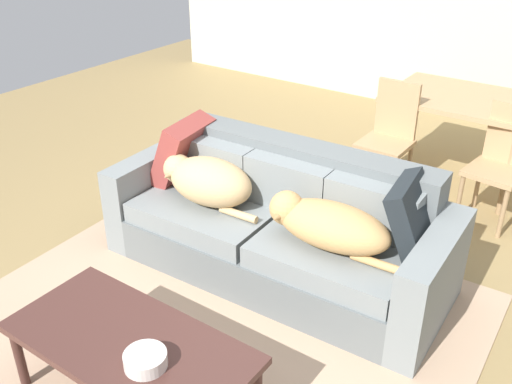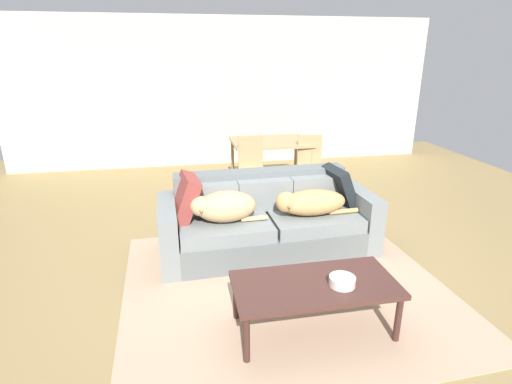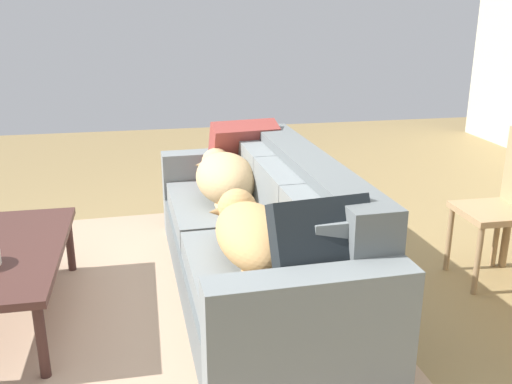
{
  "view_description": "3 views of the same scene",
  "coord_description": "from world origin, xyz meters",
  "px_view_note": "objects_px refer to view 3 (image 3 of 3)",
  "views": [
    {
      "loc": [
        1.76,
        -2.57,
        2.36
      ],
      "look_at": [
        -0.17,
        0.17,
        0.58
      ],
      "focal_mm": 40.62,
      "sensor_mm": 36.0,
      "label": 1
    },
    {
      "loc": [
        -0.91,
        -3.71,
        2.1
      ],
      "look_at": [
        -0.18,
        0.08,
        0.74
      ],
      "focal_mm": 28.17,
      "sensor_mm": 36.0,
      "label": 2
    },
    {
      "loc": [
        3.03,
        -0.4,
        1.67
      ],
      "look_at": [
        -0.06,
        0.21,
        0.63
      ],
      "focal_mm": 39.87,
      "sensor_mm": 36.0,
      "label": 3
    }
  ],
  "objects_px": {
    "dog_on_right_cushion": "(251,232)",
    "throw_pillow_by_right_arm": "(324,250)",
    "dog_on_left_cushion": "(225,176)",
    "coffee_table": "(5,257)",
    "throw_pillow_by_left_arm": "(242,153)",
    "dining_chair_near_left": "(505,200)",
    "couch": "(264,242)"
  },
  "relations": [
    {
      "from": "dog_on_left_cushion",
      "to": "throw_pillow_by_left_arm",
      "type": "relative_size",
      "value": 1.66
    },
    {
      "from": "throw_pillow_by_right_arm",
      "to": "dog_on_left_cushion",
      "type": "bearing_deg",
      "value": -169.67
    },
    {
      "from": "dog_on_left_cushion",
      "to": "throw_pillow_by_right_arm",
      "type": "height_order",
      "value": "throw_pillow_by_right_arm"
    },
    {
      "from": "dog_on_right_cushion",
      "to": "throw_pillow_by_left_arm",
      "type": "relative_size",
      "value": 1.91
    },
    {
      "from": "throw_pillow_by_right_arm",
      "to": "coffee_table",
      "type": "distance_m",
      "value": 1.74
    },
    {
      "from": "throw_pillow_by_right_arm",
      "to": "dining_chair_near_left",
      "type": "relative_size",
      "value": 0.48
    },
    {
      "from": "coffee_table",
      "to": "couch",
      "type": "bearing_deg",
      "value": 92.56
    },
    {
      "from": "dining_chair_near_left",
      "to": "throw_pillow_by_left_arm",
      "type": "bearing_deg",
      "value": -123.27
    },
    {
      "from": "dog_on_right_cushion",
      "to": "throw_pillow_by_right_arm",
      "type": "relative_size",
      "value": 1.98
    },
    {
      "from": "throw_pillow_by_left_arm",
      "to": "coffee_table",
      "type": "xyz_separation_m",
      "value": [
        0.93,
        -1.46,
        -0.27
      ]
    },
    {
      "from": "dog_on_right_cushion",
      "to": "dining_chair_near_left",
      "type": "relative_size",
      "value": 0.95
    },
    {
      "from": "dog_on_left_cushion",
      "to": "dog_on_right_cushion",
      "type": "height_order",
      "value": "dog_on_left_cushion"
    },
    {
      "from": "couch",
      "to": "throw_pillow_by_right_arm",
      "type": "xyz_separation_m",
      "value": [
        0.87,
        0.08,
        0.32
      ]
    },
    {
      "from": "dog_on_left_cushion",
      "to": "dog_on_right_cushion",
      "type": "relative_size",
      "value": 0.87
    },
    {
      "from": "throw_pillow_by_left_arm",
      "to": "dining_chair_near_left",
      "type": "height_order",
      "value": "dining_chair_near_left"
    },
    {
      "from": "dog_on_left_cushion",
      "to": "dining_chair_near_left",
      "type": "bearing_deg",
      "value": 68.08
    },
    {
      "from": "dog_on_left_cushion",
      "to": "couch",
      "type": "bearing_deg",
      "value": 16.57
    },
    {
      "from": "throw_pillow_by_left_arm",
      "to": "dining_chair_near_left",
      "type": "bearing_deg",
      "value": 56.19
    },
    {
      "from": "couch",
      "to": "coffee_table",
      "type": "xyz_separation_m",
      "value": [
        0.06,
        -1.43,
        0.06
      ]
    },
    {
      "from": "throw_pillow_by_right_arm",
      "to": "coffee_table",
      "type": "height_order",
      "value": "throw_pillow_by_right_arm"
    },
    {
      "from": "throw_pillow_by_left_arm",
      "to": "throw_pillow_by_right_arm",
      "type": "relative_size",
      "value": 1.04
    },
    {
      "from": "dining_chair_near_left",
      "to": "coffee_table",
      "type": "bearing_deg",
      "value": -90.43
    },
    {
      "from": "dog_on_right_cushion",
      "to": "coffee_table",
      "type": "distance_m",
      "value": 1.34
    },
    {
      "from": "dog_on_right_cushion",
      "to": "coffee_table",
      "type": "bearing_deg",
      "value": -108.1
    },
    {
      "from": "dog_on_left_cushion",
      "to": "coffee_table",
      "type": "relative_size",
      "value": 0.63
    },
    {
      "from": "dog_on_left_cushion",
      "to": "dog_on_right_cushion",
      "type": "distance_m",
      "value": 0.92
    },
    {
      "from": "coffee_table",
      "to": "dining_chair_near_left",
      "type": "relative_size",
      "value": 1.31
    },
    {
      "from": "couch",
      "to": "throw_pillow_by_left_arm",
      "type": "relative_size",
      "value": 4.93
    },
    {
      "from": "throw_pillow_by_right_arm",
      "to": "couch",
      "type": "bearing_deg",
      "value": -174.5
    },
    {
      "from": "dog_on_left_cushion",
      "to": "dog_on_right_cushion",
      "type": "xyz_separation_m",
      "value": [
        0.92,
        0.0,
        -0.02
      ]
    },
    {
      "from": "dog_on_right_cushion",
      "to": "throw_pillow_by_left_arm",
      "type": "distance_m",
      "value": 1.32
    },
    {
      "from": "dog_on_left_cushion",
      "to": "throw_pillow_by_left_arm",
      "type": "height_order",
      "value": "throw_pillow_by_left_arm"
    }
  ]
}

